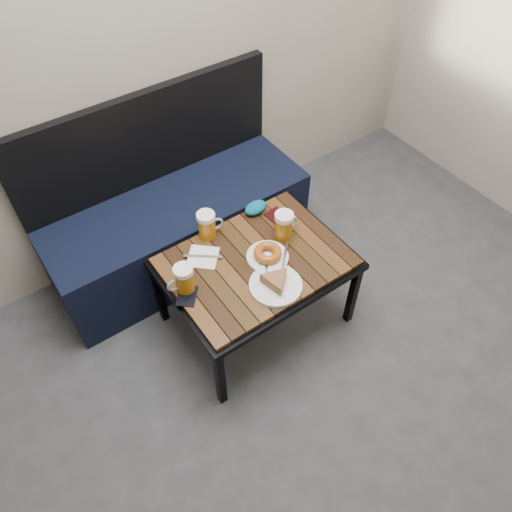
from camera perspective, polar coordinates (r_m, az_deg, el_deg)
room_shell at (r=0.94m, az=12.52°, el=19.34°), size 4.00×4.00×4.00m
bench at (r=2.75m, az=-9.05°, el=3.79°), size 1.40×0.50×0.95m
cafe_table at (r=2.31m, az=-0.00°, el=-1.17°), size 0.84×0.62×0.47m
beer_mug_left at (r=2.14m, az=-8.25°, el=-2.61°), size 0.13×0.09×0.14m
beer_mug_centre at (r=2.34m, az=-5.60°, el=3.57°), size 0.13×0.10×0.14m
beer_mug_right at (r=2.33m, az=3.24°, el=3.54°), size 0.13×0.09×0.14m
plate_pie at (r=2.16m, az=2.27°, el=-3.07°), size 0.23×0.23×0.07m
plate_bagel at (r=2.27m, az=1.35°, el=0.17°), size 0.23×0.23×0.05m
napkin_left at (r=2.29m, az=-6.09°, el=-0.14°), size 0.19×0.19×0.01m
napkin_right at (r=2.20m, az=1.39°, el=-2.74°), size 0.13×0.11×0.01m
passport_navy at (r=2.16m, az=-7.89°, el=-4.54°), size 0.13×0.13×0.01m
passport_burgundy at (r=2.46m, az=2.57°, el=4.48°), size 0.10×0.13×0.01m
knit_pouch at (r=2.47m, az=-0.06°, el=5.54°), size 0.13×0.09×0.05m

